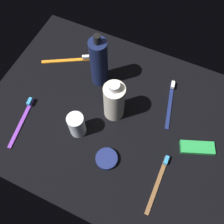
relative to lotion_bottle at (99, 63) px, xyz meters
The scene contains 10 objects.
ground_plane 18.29cm from the lotion_bottle, 48.98° to the right, with size 84.00×64.00×1.20cm, color black.
lotion_bottle is the anchor object (origin of this frame).
bodywash_bottle 13.88cm from the lotion_bottle, 45.73° to the right, with size 6.58×6.58×16.90cm.
deodorant_stick 21.40cm from the lotion_bottle, 83.72° to the right, with size 5.11×5.11×9.23cm, color silver.
toothbrush_brown 40.91cm from the lotion_bottle, 38.67° to the right, with size 1.36×18.01×2.10cm.
toothbrush_navy 27.35cm from the lotion_bottle, ahead, with size 5.05×17.84×2.10cm.
toothbrush_purple 31.11cm from the lotion_bottle, 122.87° to the right, with size 4.03×17.96×2.10cm.
toothbrush_orange 17.12cm from the lotion_bottle, 169.24° to the left, with size 16.26×9.89×2.10cm.
snack_bar_green 40.95cm from the lotion_bottle, 15.26° to the right, with size 10.40×4.00×1.50cm, color green.
cream_tin_left 30.69cm from the lotion_bottle, 60.24° to the right, with size 6.69×6.69×1.71cm, color navy.
Camera 1 is at (14.86, -32.26, 74.49)cm, focal length 39.87 mm.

